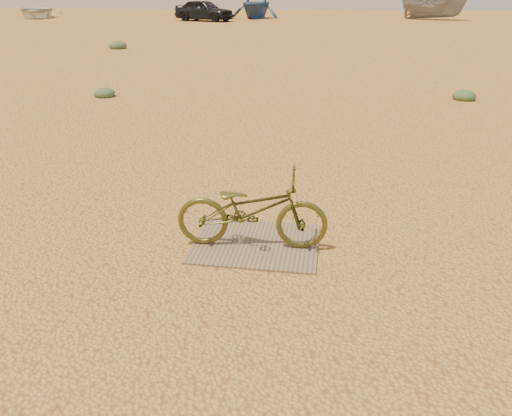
# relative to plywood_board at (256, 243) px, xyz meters

# --- Properties ---
(ground) EXTENTS (120.00, 120.00, 0.00)m
(ground) POSITION_rel_plywood_board_xyz_m (-0.46, -0.58, -0.01)
(ground) COLOR tan
(ground) RESTS_ON ground
(plywood_board) EXTENTS (1.32, 1.08, 0.02)m
(plywood_board) POSITION_rel_plywood_board_xyz_m (0.00, 0.00, 0.00)
(plywood_board) COLOR #7E6853
(plywood_board) RESTS_ON ground
(bicycle) EXTENTS (1.59, 0.65, 0.82)m
(bicycle) POSITION_rel_plywood_board_xyz_m (-0.03, -0.07, 0.42)
(bicycle) COLOR #4B4C1E
(bicycle) RESTS_ON plywood_board
(car) EXTENTS (5.09, 3.33, 1.61)m
(car) POSITION_rel_plywood_board_xyz_m (-9.87, 36.54, 0.79)
(car) COLOR black
(car) RESTS_ON ground
(boat_near_left) EXTENTS (6.07, 6.89, 1.18)m
(boat_near_left) POSITION_rel_plywood_board_xyz_m (-25.41, 38.46, 0.58)
(boat_near_left) COLOR beige
(boat_near_left) RESTS_ON ground
(boat_far_left) EXTENTS (5.09, 5.60, 2.55)m
(boat_far_left) POSITION_rel_plywood_board_xyz_m (-6.37, 40.80, 1.26)
(boat_far_left) COLOR navy
(boat_far_left) RESTS_ON ground
(boat_mid_right) EXTENTS (5.86, 4.26, 2.13)m
(boat_mid_right) POSITION_rel_plywood_board_xyz_m (8.36, 41.20, 1.05)
(boat_mid_right) COLOR gray
(boat_mid_right) RESTS_ON ground
(kale_a) EXTENTS (0.52, 0.52, 0.29)m
(kale_a) POSITION_rel_plywood_board_xyz_m (-4.95, 7.15, -0.01)
(kale_a) COLOR #4F6A48
(kale_a) RESTS_ON ground
(kale_b) EXTENTS (0.55, 0.55, 0.31)m
(kale_b) POSITION_rel_plywood_board_xyz_m (3.85, 8.16, -0.01)
(kale_b) COLOR #4F6A48
(kale_b) RESTS_ON ground
(kale_c) EXTENTS (0.77, 0.77, 0.43)m
(kale_c) POSITION_rel_plywood_board_xyz_m (-8.89, 17.23, -0.01)
(kale_c) COLOR #4F6A48
(kale_c) RESTS_ON ground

